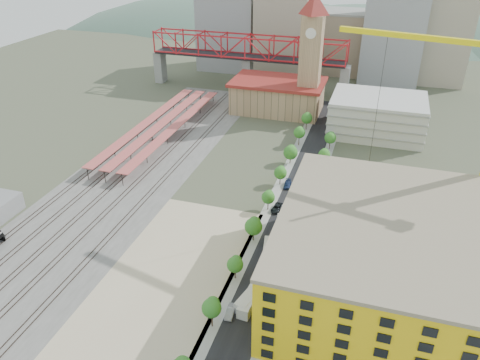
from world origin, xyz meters
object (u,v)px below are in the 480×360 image
(construction_building, at_px, (387,258))
(site_trailer_c, at_px, (269,254))
(clock_tower, at_px, (312,45))
(site_trailer_a, at_px, (250,300))
(site_trailer_b, at_px, (251,297))
(site_trailer_d, at_px, (280,226))

(construction_building, distance_m, site_trailer_c, 27.50)
(clock_tower, relative_size, construction_building, 1.03)
(clock_tower, relative_size, site_trailer_c, 5.00)
(construction_building, distance_m, site_trailer_a, 29.81)
(site_trailer_b, height_order, site_trailer_d, site_trailer_b)
(site_trailer_d, bearing_deg, site_trailer_b, -97.90)
(site_trailer_a, relative_size, site_trailer_b, 0.97)
(site_trailer_a, xyz_separation_m, site_trailer_b, (0.00, 1.09, 0.04))
(clock_tower, height_order, site_trailer_a, clock_tower)
(site_trailer_d, bearing_deg, site_trailer_a, -97.90)
(site_trailer_c, bearing_deg, site_trailer_a, -100.18)
(site_trailer_a, bearing_deg, site_trailer_b, 93.81)
(clock_tower, relative_size, site_trailer_b, 5.33)
(construction_building, bearing_deg, site_trailer_c, 171.06)
(site_trailer_a, distance_m, site_trailer_d, 28.64)
(site_trailer_a, bearing_deg, construction_building, 28.78)
(site_trailer_c, bearing_deg, site_trailer_b, -100.18)
(clock_tower, height_order, construction_building, clock_tower)
(site_trailer_a, xyz_separation_m, site_trailer_d, (0.00, 28.64, -0.11))
(clock_tower, xyz_separation_m, construction_building, (34.00, -99.99, -19.29))
(site_trailer_c, bearing_deg, site_trailer_d, 79.82)
(clock_tower, bearing_deg, site_trailer_b, -85.88)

